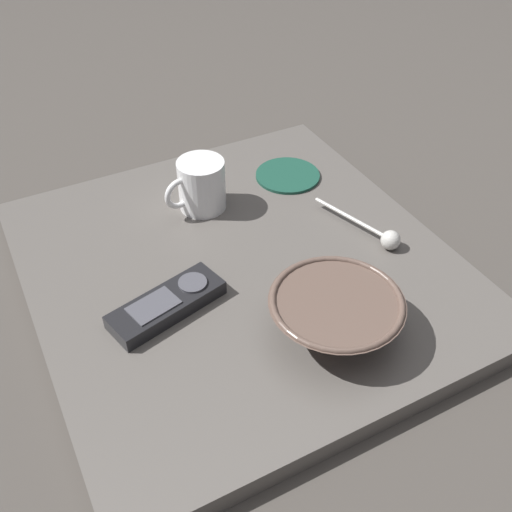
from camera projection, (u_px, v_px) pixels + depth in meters
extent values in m
plane|color=#47423D|center=(241.00, 277.00, 0.87)|extent=(6.00, 6.00, 0.00)
cube|color=#5B5651|center=(241.00, 269.00, 0.86)|extent=(0.58, 0.61, 0.03)
cylinder|color=brown|center=(333.00, 330.00, 0.75)|extent=(0.07, 0.07, 0.01)
cone|color=brown|center=(335.00, 315.00, 0.73)|extent=(0.17, 0.17, 0.05)
torus|color=brown|center=(337.00, 301.00, 0.71)|extent=(0.16, 0.16, 0.01)
cylinder|color=white|center=(202.00, 185.00, 0.93)|extent=(0.07, 0.07, 0.08)
torus|color=white|center=(179.00, 194.00, 0.91)|extent=(0.05, 0.02, 0.05)
cylinder|color=silver|center=(350.00, 218.00, 0.91)|extent=(0.04, 0.13, 0.01)
sphere|color=silver|center=(391.00, 240.00, 0.87)|extent=(0.03, 0.03, 0.03)
cube|color=black|center=(167.00, 305.00, 0.77)|extent=(0.17, 0.09, 0.02)
cylinder|color=#4C4C54|center=(193.00, 283.00, 0.79)|extent=(0.04, 0.04, 0.00)
cube|color=#4C4C54|center=(153.00, 306.00, 0.75)|extent=(0.07, 0.05, 0.00)
cylinder|color=#194738|center=(288.00, 175.00, 1.02)|extent=(0.11, 0.11, 0.01)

